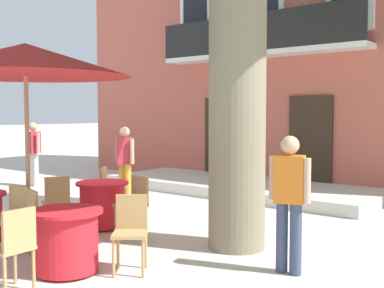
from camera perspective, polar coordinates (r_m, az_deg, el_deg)
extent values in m
plane|color=beige|center=(9.00, -9.51, -8.53)|extent=(120.00, 120.00, 0.00)
cube|color=#BC5B4C|center=(14.43, 12.66, 11.00)|extent=(13.00, 4.00, 7.50)
cube|color=#332319|center=(13.26, 3.53, 0.48)|extent=(1.10, 0.08, 2.30)
cube|color=#332319|center=(11.94, 13.74, 0.01)|extent=(1.10, 0.08, 2.30)
cube|color=silver|center=(14.04, 0.46, 15.02)|extent=(1.10, 0.08, 1.90)
cube|color=black|center=(14.02, 0.39, 15.04)|extent=(0.84, 0.04, 1.60)
cube|color=silver|center=(12.82, 8.50, 16.07)|extent=(1.10, 0.08, 1.90)
cube|color=black|center=(12.79, 8.42, 16.10)|extent=(0.84, 0.04, 1.60)
cube|color=silver|center=(12.36, 7.75, 10.38)|extent=(5.60, 0.65, 0.12)
cube|color=black|center=(12.18, 7.04, 12.91)|extent=(5.60, 0.06, 0.90)
cylinder|color=#B2B2B7|center=(13.11, 2.72, 16.28)|extent=(0.04, 0.95, 1.33)
cylinder|color=#47423D|center=(13.73, -0.56, 10.63)|extent=(0.34, 0.34, 0.30)
ellipsoid|color=#2D7533|center=(13.78, -0.56, 12.17)|extent=(0.44, 0.44, 0.44)
cylinder|color=slate|center=(13.03, 3.41, 10.85)|extent=(0.27, 0.27, 0.24)
ellipsoid|color=#38843D|center=(13.08, 3.42, 12.35)|extent=(0.36, 0.36, 0.45)
cylinder|color=#47423D|center=(12.40, 7.82, 11.15)|extent=(0.31, 0.31, 0.22)
ellipsoid|color=#2D7533|center=(12.44, 7.83, 12.35)|extent=(0.40, 0.40, 0.31)
cylinder|color=#995638|center=(11.85, 12.68, 11.65)|extent=(0.31, 0.31, 0.31)
ellipsoid|color=#4C8E38|center=(11.92, 12.71, 13.54)|extent=(0.41, 0.41, 0.49)
cylinder|color=#47423D|center=(11.39, 17.98, 11.68)|extent=(0.26, 0.26, 0.22)
ellipsoid|color=#2D7533|center=(11.44, 18.01, 13.33)|extent=(0.33, 0.33, 0.44)
cube|color=silver|center=(11.68, 5.42, -5.03)|extent=(6.69, 2.37, 0.25)
cylinder|color=#7F755B|center=(6.76, 5.34, 6.04)|extent=(0.79, 0.79, 4.35)
cylinder|color=red|center=(6.03, -14.51, -11.12)|extent=(0.74, 0.74, 0.68)
cylinder|color=red|center=(5.95, -14.57, -7.67)|extent=(0.86, 0.86, 0.04)
cylinder|color=#2D2823|center=(6.13, -14.45, -14.33)|extent=(0.44, 0.44, 0.03)
cylinder|color=tan|center=(5.75, -5.77, -13.25)|extent=(0.04, 0.04, 0.45)
cylinder|color=tan|center=(5.80, -9.21, -13.15)|extent=(0.04, 0.04, 0.45)
cylinder|color=tan|center=(6.08, -5.44, -12.32)|extent=(0.04, 0.04, 0.45)
cylinder|color=tan|center=(6.12, -8.69, -12.24)|extent=(0.04, 0.04, 0.45)
cube|color=tan|center=(5.87, -7.30, -10.44)|extent=(0.56, 0.56, 0.04)
cube|color=tan|center=(5.99, -7.10, -7.88)|extent=(0.32, 0.27, 0.42)
cylinder|color=tan|center=(6.96, -15.77, -10.35)|extent=(0.04, 0.04, 0.45)
cylinder|color=tan|center=(6.65, -14.82, -11.01)|extent=(0.04, 0.04, 0.45)
cylinder|color=tan|center=(6.87, -18.50, -10.61)|extent=(0.04, 0.04, 0.45)
cylinder|color=tan|center=(6.55, -17.67, -11.29)|extent=(0.04, 0.04, 0.45)
cube|color=tan|center=(6.70, -16.73, -8.78)|extent=(0.50, 0.50, 0.04)
cube|color=tan|center=(6.60, -18.27, -6.96)|extent=(0.38, 0.15, 0.42)
cylinder|color=tan|center=(5.88, -20.08, -13.10)|extent=(0.04, 0.04, 0.45)
cylinder|color=tan|center=(5.43, -21.13, -14.54)|extent=(0.04, 0.04, 0.45)
cylinder|color=tan|center=(5.61, -18.11, -13.88)|extent=(0.04, 0.04, 0.45)
cube|color=tan|center=(5.58, -20.64, -11.39)|extent=(0.42, 0.42, 0.04)
cube|color=tan|center=(5.38, -19.65, -9.41)|extent=(0.06, 0.38, 0.42)
cylinder|color=tan|center=(6.81, -21.07, -10.78)|extent=(0.04, 0.04, 0.45)
cylinder|color=tan|center=(7.01, -18.78, -10.32)|extent=(0.04, 0.04, 0.45)
cylinder|color=tan|center=(7.28, -20.46, -9.84)|extent=(0.04, 0.04, 0.45)
cube|color=tan|center=(6.99, -20.80, -8.35)|extent=(0.44, 0.44, 0.04)
cube|color=tan|center=(7.05, -19.66, -6.31)|extent=(0.38, 0.08, 0.42)
cylinder|color=tan|center=(8.49, -21.56, -7.93)|extent=(0.04, 0.04, 0.45)
cylinder|color=red|center=(8.20, -10.47, -7.10)|extent=(0.74, 0.74, 0.68)
cylinder|color=red|center=(8.14, -10.50, -4.54)|extent=(0.86, 0.86, 0.04)
cylinder|color=#2D2823|center=(8.28, -10.44, -9.52)|extent=(0.44, 0.44, 0.03)
cylinder|color=tan|center=(9.07, -7.91, -6.97)|extent=(0.04, 0.04, 0.45)
cylinder|color=tan|center=(8.74, -8.39, -7.37)|extent=(0.04, 0.04, 0.45)
cylinder|color=tan|center=(9.15, -10.00, -6.90)|extent=(0.04, 0.04, 0.45)
cylinder|color=tan|center=(8.82, -10.56, -7.29)|extent=(0.04, 0.04, 0.45)
cube|color=tan|center=(8.90, -9.23, -5.58)|extent=(0.56, 0.56, 0.04)
cube|color=tan|center=(8.91, -10.37, -4.09)|extent=(0.25, 0.34, 0.42)
cylinder|color=tan|center=(8.23, -17.04, -8.19)|extent=(0.04, 0.04, 0.45)
cylinder|color=tan|center=(8.28, -14.68, -8.08)|extent=(0.04, 0.04, 0.45)
cylinder|color=tan|center=(7.90, -16.73, -8.69)|extent=(0.04, 0.04, 0.45)
cylinder|color=tan|center=(7.95, -14.27, -8.57)|extent=(0.04, 0.04, 0.45)
cube|color=tan|center=(8.04, -15.71, -6.67)|extent=(0.54, 0.54, 0.04)
cube|color=tan|center=(7.83, -15.55, -5.24)|extent=(0.21, 0.36, 0.42)
cylinder|color=tan|center=(7.41, -7.42, -9.39)|extent=(0.04, 0.04, 0.45)
cylinder|color=tan|center=(7.67, -9.00, -8.95)|extent=(0.04, 0.04, 0.45)
cylinder|color=tan|center=(7.62, -5.38, -9.01)|extent=(0.04, 0.04, 0.45)
cylinder|color=tan|center=(7.87, -6.99, -8.60)|extent=(0.04, 0.04, 0.45)
cube|color=tan|center=(7.59, -7.21, -7.18)|extent=(0.44, 0.44, 0.04)
cube|color=tan|center=(7.66, -6.16, -5.32)|extent=(0.38, 0.08, 0.42)
cylinder|color=#997A56|center=(7.11, -18.76, -1.54)|extent=(0.06, 0.06, 2.55)
cylinder|color=#333333|center=(7.32, -18.56, -11.20)|extent=(0.44, 0.44, 0.08)
cone|color=#B21E1E|center=(7.12, -18.99, 9.35)|extent=(2.90, 2.90, 0.45)
cylinder|color=gold|center=(10.48, -8.22, -4.52)|extent=(0.14, 0.14, 0.81)
cylinder|color=gold|center=(10.35, -7.54, -4.62)|extent=(0.14, 0.14, 0.81)
cube|color=#B72D3D|center=(10.34, -7.91, -0.81)|extent=(0.38, 0.40, 0.56)
sphere|color=tan|center=(10.31, -7.93, 1.41)|extent=(0.22, 0.22, 0.22)
cylinder|color=tan|center=(10.50, -8.73, -0.75)|extent=(0.09, 0.09, 0.52)
cylinder|color=tan|center=(10.18, -7.07, -0.87)|extent=(0.09, 0.09, 0.52)
cylinder|color=silver|center=(13.26, -18.32, -2.85)|extent=(0.14, 0.14, 0.85)
cylinder|color=silver|center=(13.11, -17.89, -2.91)|extent=(0.14, 0.14, 0.85)
cube|color=#B72D3D|center=(13.12, -18.17, 0.18)|extent=(0.28, 0.38, 0.56)
sphere|color=tan|center=(13.10, -18.20, 1.93)|extent=(0.22, 0.22, 0.22)
cylinder|color=tan|center=(13.31, -18.68, 0.22)|extent=(0.09, 0.09, 0.52)
cylinder|color=tan|center=(12.94, -17.64, 0.15)|extent=(0.09, 0.09, 0.52)
cylinder|color=#384260|center=(5.98, 10.52, -10.68)|extent=(0.14, 0.14, 0.84)
cylinder|color=#384260|center=(5.90, 12.09, -10.90)|extent=(0.14, 0.14, 0.84)
cube|color=orange|center=(5.80, 11.39, -4.07)|extent=(0.39, 0.32, 0.56)
sphere|color=tan|center=(5.76, 11.44, -0.13)|extent=(0.22, 0.22, 0.22)
cylinder|color=tan|center=(5.91, 9.49, -3.91)|extent=(0.09, 0.09, 0.52)
cylinder|color=tan|center=(5.71, 13.35, -4.23)|extent=(0.09, 0.09, 0.52)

